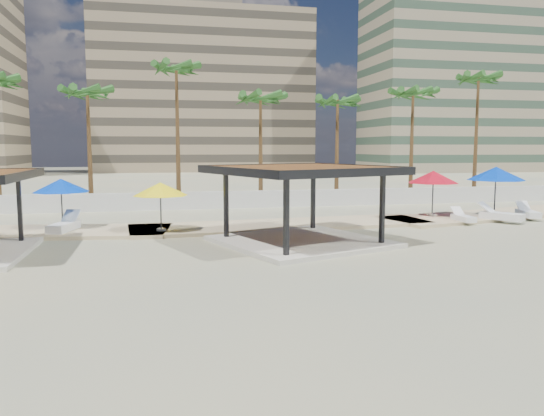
% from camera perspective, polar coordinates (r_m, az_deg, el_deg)
% --- Properties ---
extents(ground, '(200.00, 200.00, 0.00)m').
position_cam_1_polar(ground, '(21.09, 0.47, -4.95)').
color(ground, tan).
rests_on(ground, ground).
extents(promenade, '(44.45, 7.97, 0.24)m').
position_cam_1_polar(promenade, '(28.89, 0.96, -1.71)').
color(promenade, '#C6B284').
rests_on(promenade, ground).
extents(boundary_wall, '(56.00, 0.30, 1.20)m').
position_cam_1_polar(boundary_wall, '(36.62, -5.10, 0.87)').
color(boundary_wall, silver).
rests_on(boundary_wall, ground).
extents(building_mid, '(38.00, 16.00, 30.40)m').
position_cam_1_polar(building_mid, '(99.04, -7.51, 12.32)').
color(building_mid, '#847259').
rests_on(building_mid, ground).
extents(building_east, '(32.00, 15.00, 36.40)m').
position_cam_1_polar(building_east, '(101.78, 19.43, 13.55)').
color(building_east, gray).
rests_on(building_east, ground).
extents(pavilion_central, '(8.60, 8.60, 3.41)m').
position_cam_1_polar(pavilion_central, '(22.99, 3.21, 1.12)').
color(pavilion_central, beige).
rests_on(pavilion_central, ground).
extents(umbrella_b, '(2.93, 2.93, 2.35)m').
position_cam_1_polar(umbrella_b, '(26.03, -11.93, 1.99)').
color(umbrella_b, beige).
rests_on(umbrella_b, promenade).
extents(umbrella_c, '(3.08, 3.08, 2.66)m').
position_cam_1_polar(umbrella_c, '(32.50, 16.96, 3.19)').
color(umbrella_c, beige).
rests_on(umbrella_c, promenade).
extents(umbrella_d, '(3.90, 3.90, 2.90)m').
position_cam_1_polar(umbrella_d, '(33.64, 22.95, 3.41)').
color(umbrella_d, beige).
rests_on(umbrella_d, promenade).
extents(umbrella_f, '(3.66, 3.66, 2.47)m').
position_cam_1_polar(umbrella_f, '(28.51, -21.75, 2.25)').
color(umbrella_f, beige).
rests_on(umbrella_f, promenade).
extents(lounger_a, '(1.36, 2.52, 0.91)m').
position_cam_1_polar(lounger_a, '(27.64, -21.45, -1.83)').
color(lounger_a, white).
rests_on(lounger_a, promenade).
extents(lounger_b, '(0.70, 1.89, 0.70)m').
position_cam_1_polar(lounger_b, '(31.03, 19.86, -0.99)').
color(lounger_b, white).
rests_on(lounger_b, promenade).
extents(lounger_c, '(1.98, 2.46, 0.92)m').
position_cam_1_polar(lounger_c, '(32.34, 23.39, -0.75)').
color(lounger_c, white).
rests_on(lounger_c, promenade).
extents(lounger_d, '(1.26, 2.29, 0.83)m').
position_cam_1_polar(lounger_d, '(34.44, 25.81, -0.49)').
color(lounger_d, white).
rests_on(lounger_d, promenade).
extents(palm_c, '(3.00, 3.00, 8.71)m').
position_cam_1_polar(palm_c, '(38.65, -19.24, 11.19)').
color(palm_c, brown).
rests_on(palm_c, ground).
extents(palm_d, '(3.00, 3.00, 10.61)m').
position_cam_1_polar(palm_d, '(39.43, -10.25, 13.95)').
color(palm_d, brown).
rests_on(palm_d, ground).
extents(palm_e, '(3.00, 3.00, 8.57)m').
position_cam_1_polar(palm_e, '(39.43, -1.25, 11.26)').
color(palm_e, brown).
rests_on(palm_e, ground).
extents(palm_f, '(3.00, 3.00, 8.47)m').
position_cam_1_polar(palm_f, '(41.19, 7.07, 10.88)').
color(palm_f, brown).
rests_on(palm_f, ground).
extents(palm_g, '(3.00, 3.00, 9.18)m').
position_cam_1_polar(palm_g, '(43.24, 14.93, 11.39)').
color(palm_g, brown).
rests_on(palm_g, ground).
extents(palm_h, '(3.00, 3.00, 10.53)m').
position_cam_1_polar(palm_h, '(46.89, 21.32, 12.33)').
color(palm_h, brown).
rests_on(palm_h, ground).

